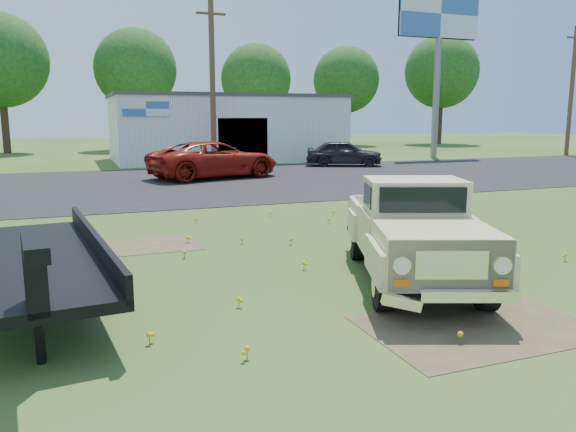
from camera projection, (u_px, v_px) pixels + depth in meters
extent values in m
plane|color=#2F4817|center=(292.00, 279.00, 9.73)|extent=(140.00, 140.00, 0.00)
cube|color=black|center=(161.00, 184.00, 23.51)|extent=(90.00, 14.00, 0.02)
cube|color=#4E3D29|center=(478.00, 327.00, 7.50)|extent=(3.00, 2.00, 0.01)
cube|color=#4E3D29|center=(148.00, 246.00, 12.23)|extent=(2.20, 1.60, 0.01)
cube|color=beige|center=(225.00, 129.00, 36.31)|extent=(14.00, 8.00, 4.00)
cube|color=#3F3F44|center=(225.00, 96.00, 35.95)|extent=(14.20, 8.20, 0.20)
cube|color=black|center=(243.00, 137.00, 32.75)|extent=(3.00, 0.10, 2.20)
cube|color=silver|center=(146.00, 109.00, 30.43)|extent=(2.50, 0.08, 0.80)
cylinder|color=slate|center=(436.00, 98.00, 38.16)|extent=(0.44, 0.44, 8.00)
cube|color=silver|center=(440.00, 14.00, 37.20)|extent=(6.00, 0.30, 3.00)
cube|color=black|center=(438.00, 14.00, 37.37)|extent=(6.10, 0.10, 3.10)
cylinder|color=#4B3323|center=(213.00, 85.00, 30.57)|extent=(0.30, 0.30, 9.00)
cube|color=#4B3323|center=(211.00, 14.00, 29.92)|extent=(1.60, 0.12, 0.12)
cylinder|color=#4B3323|center=(571.00, 92.00, 39.79)|extent=(0.30, 0.30, 9.00)
cube|color=#4B3323|center=(576.00, 38.00, 39.14)|extent=(1.60, 0.12, 0.12)
cylinder|color=#3D271C|center=(5.00, 127.00, 42.83)|extent=(0.56, 0.56, 3.96)
sphere|color=#153F12|center=(0.00, 60.00, 41.96)|extent=(7.04, 7.04, 7.04)
cylinder|color=#3D271C|center=(138.00, 127.00, 47.31)|extent=(0.56, 0.56, 3.78)
sphere|color=#153F12|center=(136.00, 69.00, 46.48)|extent=(6.72, 6.72, 6.72)
cylinder|color=#3D271C|center=(257.00, 129.00, 49.51)|extent=(0.56, 0.56, 3.42)
sphere|color=#153F12|center=(256.00, 79.00, 48.76)|extent=(6.08, 6.08, 6.08)
cylinder|color=#3D271C|center=(345.00, 127.00, 55.33)|extent=(0.56, 0.56, 3.60)
sphere|color=#153F12|center=(346.00, 80.00, 54.54)|extent=(6.40, 6.40, 6.40)
cylinder|color=#3D271C|center=(439.00, 124.00, 57.45)|extent=(0.56, 0.56, 4.14)
sphere|color=#153F12|center=(442.00, 71.00, 56.54)|extent=(7.36, 7.36, 7.36)
imported|color=maroon|center=(215.00, 160.00, 25.57)|extent=(6.50, 4.25, 1.66)
imported|color=black|center=(344.00, 153.00, 31.81)|extent=(4.61, 3.34, 1.46)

